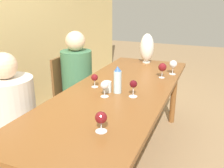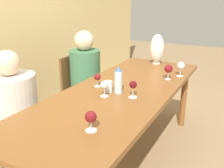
{
  "view_description": "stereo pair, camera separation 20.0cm",
  "coord_description": "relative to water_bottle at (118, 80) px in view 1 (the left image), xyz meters",
  "views": [
    {
      "loc": [
        -1.92,
        -0.72,
        1.52
      ],
      "look_at": [
        -0.16,
        0.0,
        0.87
      ],
      "focal_mm": 40.0,
      "sensor_mm": 36.0,
      "label": 1
    },
    {
      "loc": [
        -1.83,
        -0.9,
        1.52
      ],
      "look_at": [
        -0.16,
        0.0,
        0.87
      ],
      "focal_mm": 40.0,
      "sensor_mm": 36.0,
      "label": 2
    }
  ],
  "objects": [
    {
      "name": "water_tumbler",
      "position": [
        -0.02,
        0.09,
        -0.07
      ],
      "size": [
        0.08,
        0.08,
        0.09
      ],
      "color": "silver",
      "rests_on": "dining_table"
    },
    {
      "name": "wine_glass_3",
      "position": [
        -0.12,
        0.06,
        -0.02
      ],
      "size": [
        0.07,
        0.07,
        0.13
      ],
      "color": "silver",
      "rests_on": "dining_table"
    },
    {
      "name": "wine_glass_4",
      "position": [
        -0.03,
        -0.15,
        -0.01
      ],
      "size": [
        0.07,
        0.07,
        0.14
      ],
      "color": "silver",
      "rests_on": "dining_table"
    },
    {
      "name": "wine_glass_5",
      "position": [
        0.56,
        -0.26,
        -0.01
      ],
      "size": [
        0.08,
        0.08,
        0.15
      ],
      "color": "silver",
      "rests_on": "dining_table"
    },
    {
      "name": "wine_glass_2",
      "position": [
        0.06,
        0.24,
        -0.03
      ],
      "size": [
        0.06,
        0.06,
        0.12
      ],
      "color": "silver",
      "rests_on": "dining_table"
    },
    {
      "name": "chair_far",
      "position": [
        0.55,
        0.79,
        -0.41
      ],
      "size": [
        0.44,
        0.44,
        0.89
      ],
      "color": "brown",
      "rests_on": "ground_plane"
    },
    {
      "name": "water_bottle",
      "position": [
        0.0,
        0.0,
        0.0
      ],
      "size": [
        0.07,
        0.07,
        0.23
      ],
      "color": "#ADCCD6",
      "rests_on": "dining_table"
    },
    {
      "name": "person_far",
      "position": [
        0.55,
        0.7,
        -0.25
      ],
      "size": [
        0.35,
        0.35,
        1.19
      ],
      "color": "#2D2D38",
      "rests_on": "ground_plane"
    },
    {
      "name": "ground_plane",
      "position": [
        0.08,
        0.02,
        -0.88
      ],
      "size": [
        14.0,
        14.0,
        0.0
      ],
      "primitive_type": "plane",
      "color": "#937551"
    },
    {
      "name": "wine_glass_0",
      "position": [
        -0.64,
        -0.14,
        -0.02
      ],
      "size": [
        0.07,
        0.07,
        0.13
      ],
      "color": "silver",
      "rests_on": "dining_table"
    },
    {
      "name": "vase",
      "position": [
        1.11,
        0.05,
        0.07
      ],
      "size": [
        0.17,
        0.17,
        0.36
      ],
      "color": "silver",
      "rests_on": "dining_table"
    },
    {
      "name": "wine_glass_1",
      "position": [
        0.73,
        -0.34,
        -0.01
      ],
      "size": [
        0.08,
        0.08,
        0.15
      ],
      "color": "silver",
      "rests_on": "dining_table"
    },
    {
      "name": "person_near",
      "position": [
        -0.49,
        0.7,
        -0.28
      ],
      "size": [
        0.4,
        0.4,
        1.15
      ],
      "color": "#2D2D38",
      "rests_on": "ground_plane"
    },
    {
      "name": "chair_near",
      "position": [
        -0.49,
        0.79,
        -0.41
      ],
      "size": [
        0.44,
        0.44,
        0.89
      ],
      "color": "brown",
      "rests_on": "ground_plane"
    },
    {
      "name": "dining_table",
      "position": [
        0.08,
        0.02,
        -0.19
      ],
      "size": [
        2.36,
        0.85,
        0.77
      ],
      "color": "brown",
      "rests_on": "ground_plane"
    }
  ]
}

